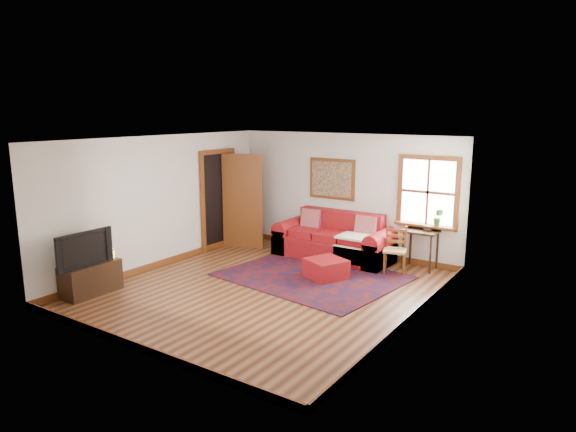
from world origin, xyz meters
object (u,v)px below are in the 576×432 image
Objects in this scene: red_ottoman at (326,269)px; ladder_back_chair at (395,248)px; media_cabinet at (91,278)px; side_table at (421,237)px; red_leather_sofa at (335,243)px.

ladder_back_chair is (0.88, 1.02, 0.29)m from red_ottoman.
ladder_back_chair reaches higher than media_cabinet.
side_table is (1.19, 1.48, 0.45)m from red_ottoman.
side_table is 5.89m from media_cabinet.
red_ottoman is 1.38m from ladder_back_chair.
media_cabinet is at bearing -119.48° from red_leather_sofa.
red_ottoman is 0.72× the size of ladder_back_chair.
red_leather_sofa is 3.17× the size of side_table.
red_ottoman is at bearing -67.63° from red_leather_sofa.
red_leather_sofa is 2.75× the size of ladder_back_chair.
red_leather_sofa is at bearing 170.83° from ladder_back_chair.
side_table reaches higher than media_cabinet.
media_cabinet is (-3.69, -3.84, -0.21)m from ladder_back_chair.
red_leather_sofa reaches higher than media_cabinet.
side_table is at bearing 47.11° from media_cabinet.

